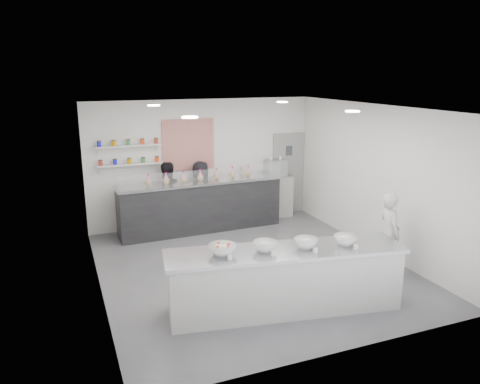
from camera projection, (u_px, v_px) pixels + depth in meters
name	position (u px, v px, depth m)	size (l,w,h in m)	color
floor	(251.00, 267.00, 8.92)	(6.00, 6.00, 0.00)	#515156
ceiling	(252.00, 108.00, 8.17)	(6.00, 6.00, 0.00)	white
back_wall	(203.00, 162.00, 11.24)	(5.50, 5.50, 0.00)	white
left_wall	(95.00, 207.00, 7.56)	(6.00, 6.00, 0.00)	white
right_wall	(375.00, 179.00, 9.52)	(6.00, 6.00, 0.00)	white
back_door	(288.00, 173.00, 12.15)	(0.88, 0.04, 2.10)	gray
pattern_panel	(188.00, 145.00, 10.98)	(1.25, 0.03, 1.20)	#A00E04
jar_shelf_lower	(129.00, 164.00, 10.51)	(1.45, 0.22, 0.04)	silver
jar_shelf_upper	(128.00, 146.00, 10.40)	(1.45, 0.22, 0.04)	silver
preserve_jars	(129.00, 152.00, 10.42)	(1.45, 0.10, 0.56)	red
downlight_0	(190.00, 117.00, 6.77)	(0.24, 0.24, 0.02)	white
downlight_1	(353.00, 111.00, 7.77)	(0.24, 0.24, 0.02)	white
downlight_2	(154.00, 105.00, 9.11)	(0.24, 0.24, 0.02)	white
downlight_3	(282.00, 102.00, 10.11)	(0.24, 0.24, 0.02)	white
prep_counter	(285.00, 280.00, 7.22)	(3.68, 0.84, 1.00)	#B6B6B1
back_bar	(201.00, 206.00, 10.86)	(3.84, 0.70, 1.19)	black
sneeze_guard	(205.00, 177.00, 10.37)	(3.78, 0.02, 0.32)	white
espresso_ledge	(265.00, 197.00, 11.84)	(1.44, 0.46, 1.07)	#B6B6B1
espresso_machine	(275.00, 168.00, 11.76)	(0.52, 0.36, 0.39)	#93969E
cup_stacks	(245.00, 172.00, 11.47)	(0.24, 0.24, 0.30)	#C4BA90
prep_bowls	(286.00, 245.00, 7.08)	(2.32, 0.47, 0.15)	white
label_cards	(307.00, 258.00, 6.67)	(2.01, 0.04, 0.07)	white
cookie_bags	(200.00, 175.00, 10.68)	(2.55, 0.15, 0.27)	#CD648C
woman_prep	(389.00, 234.00, 8.48)	(0.56, 0.37, 1.53)	silver
staff_left	(167.00, 197.00, 10.77)	(0.79, 0.62, 1.63)	black
staff_right	(201.00, 194.00, 11.07)	(0.78, 0.51, 1.60)	black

